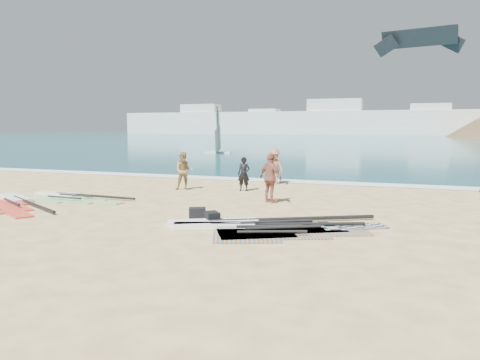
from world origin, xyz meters
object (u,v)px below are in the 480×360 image
(beachgoer_left, at_px, (184,171))
(rig_red, at_px, (10,203))
(rig_orange, at_px, (253,230))
(gear_bag_far, at_px, (212,217))
(beachgoer_back, at_px, (271,178))
(rig_green, at_px, (69,197))
(gear_bag_near, at_px, (197,213))
(person_wetsuit, at_px, (244,174))
(beachgoer_mid, at_px, (274,167))
(rig_grey, at_px, (259,225))

(beachgoer_left, bearing_deg, rig_red, -152.47)
(beachgoer_left, bearing_deg, rig_orange, -77.25)
(gear_bag_far, bearing_deg, beachgoer_back, 81.72)
(rig_orange, relative_size, beachgoer_left, 3.20)
(rig_green, relative_size, beachgoer_back, 2.60)
(gear_bag_near, xyz_separation_m, gear_bag_far, (0.70, -0.46, -0.00))
(person_wetsuit, height_order, beachgoer_back, beachgoer_back)
(rig_red, xyz_separation_m, gear_bag_near, (7.67, 0.01, 0.12))
(beachgoer_mid, bearing_deg, beachgoer_back, -52.91)
(person_wetsuit, bearing_deg, gear_bag_near, -89.60)
(rig_red, relative_size, gear_bag_far, 9.26)
(beachgoer_mid, bearing_deg, rig_green, -109.49)
(gear_bag_far, bearing_deg, beachgoer_left, 123.35)
(rig_red, distance_m, beachgoer_back, 9.74)
(gear_bag_near, distance_m, person_wetsuit, 6.47)
(gear_bag_far, relative_size, person_wetsuit, 0.36)
(rig_green, xyz_separation_m, rig_orange, (8.88, -3.08, 0.00))
(gear_bag_far, height_order, beachgoer_left, beachgoer_left)
(gear_bag_near, xyz_separation_m, beachgoer_mid, (-0.15, 9.18, 0.72))
(rig_grey, xyz_separation_m, beachgoer_back, (-0.93, 4.26, 0.90))
(rig_red, height_order, gear_bag_far, gear_bag_far)
(rig_orange, bearing_deg, rig_green, 138.77)
(rig_grey, bearing_deg, rig_green, 135.06)
(gear_bag_far, bearing_deg, rig_grey, -4.42)
(beachgoer_left, xyz_separation_m, beachgoer_back, (4.73, -2.13, 0.08))
(rig_red, xyz_separation_m, gear_bag_far, (8.37, -0.45, 0.11))
(beachgoer_back, bearing_deg, beachgoer_mid, -45.20)
(rig_green, distance_m, beachgoer_back, 8.18)
(rig_orange, xyz_separation_m, gear_bag_near, (-2.25, 1.17, 0.12))
(rig_grey, relative_size, gear_bag_near, 11.92)
(rig_red, distance_m, gear_bag_near, 7.67)
(rig_orange, xyz_separation_m, beachgoer_mid, (-2.40, 10.35, 0.84))
(gear_bag_near, distance_m, gear_bag_far, 0.84)
(rig_grey, distance_m, beachgoer_back, 4.45)
(person_wetsuit, distance_m, beachgoer_mid, 2.85)
(rig_red, relative_size, beachgoer_back, 2.66)
(rig_green, height_order, person_wetsuit, person_wetsuit)
(rig_green, xyz_separation_m, person_wetsuit, (5.89, 4.48, 0.71))
(rig_red, distance_m, person_wetsuit, 9.46)
(rig_green, distance_m, rig_orange, 9.40)
(rig_grey, xyz_separation_m, rig_orange, (0.02, -0.58, -0.00))
(rig_orange, distance_m, person_wetsuit, 8.17)
(rig_green, bearing_deg, person_wetsuit, 40.38)
(rig_green, height_order, beachgoer_mid, beachgoer_mid)
(beachgoer_left, relative_size, beachgoer_back, 0.91)
(rig_grey, xyz_separation_m, beachgoer_mid, (-2.39, 9.76, 0.83))
(gear_bag_near, height_order, beachgoer_left, beachgoer_left)
(rig_orange, relative_size, person_wetsuit, 3.63)
(gear_bag_far, bearing_deg, rig_orange, -24.41)
(beachgoer_left, distance_m, beachgoer_mid, 4.70)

